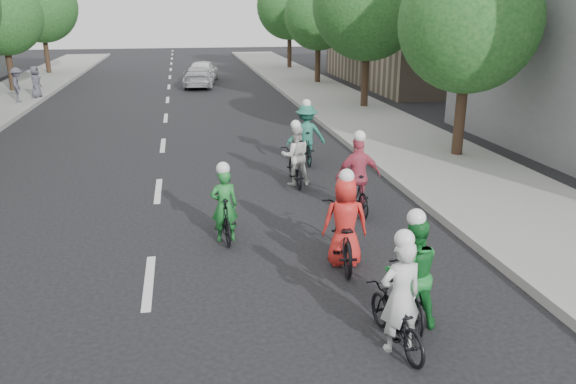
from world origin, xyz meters
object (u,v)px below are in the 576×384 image
object	(u,v)px
cyclist_1	(357,183)
spectator_0	(17,85)
cyclist_3	(306,139)
cyclist_4	(344,230)
follow_car_lead	(199,77)
cyclist_2	(295,162)
cyclist_6	(410,281)
cyclist_5	(398,310)
spectator_2	(36,82)
cyclist_0	(224,212)
follow_car_trail	(203,71)

from	to	relation	value
cyclist_1	spectator_0	xyz separation A→B (m)	(-11.20, 17.08, 0.26)
cyclist_1	cyclist_3	xyz separation A→B (m)	(-0.20, 4.33, 0.05)
cyclist_4	follow_car_lead	size ratio (longest dim) A/B	0.50
cyclist_2	cyclist_6	size ratio (longest dim) A/B	0.96
cyclist_4	cyclist_5	bearing A→B (deg)	98.31
cyclist_2	follow_car_lead	distance (m)	19.68
cyclist_4	cyclist_6	bearing A→B (deg)	108.62
cyclist_4	spectator_2	world-z (taller)	cyclist_4
cyclist_6	follow_car_lead	world-z (taller)	cyclist_6
cyclist_0	follow_car_lead	size ratio (longest dim) A/B	0.39
cyclist_3	spectator_0	bearing A→B (deg)	-48.78
cyclist_3	follow_car_lead	bearing A→B (deg)	-81.73
spectator_2	cyclist_0	bearing A→B (deg)	-148.36
cyclist_0	cyclist_4	distance (m)	2.47
spectator_0	cyclist_4	bearing A→B (deg)	-162.36
cyclist_5	cyclist_6	world-z (taller)	cyclist_6
cyclist_1	cyclist_2	xyz separation A→B (m)	(-0.91, 2.40, -0.10)
cyclist_6	spectator_2	xyz separation A→B (m)	(-10.04, 22.92, 0.25)
cyclist_3	cyclist_6	distance (m)	8.90
cyclist_5	cyclist_6	xyz separation A→B (m)	(0.39, 0.54, 0.12)
follow_car_trail	cyclist_5	bearing A→B (deg)	103.51
cyclist_2	cyclist_6	bearing A→B (deg)	93.23
cyclist_1	cyclist_4	distance (m)	2.62
follow_car_trail	spectator_2	size ratio (longest dim) A/B	2.54
cyclist_0	cyclist_2	distance (m)	3.94
cyclist_1	cyclist_2	world-z (taller)	cyclist_1
cyclist_4	cyclist_6	size ratio (longest dim) A/B	1.14
cyclist_0	cyclist_1	world-z (taller)	cyclist_1
cyclist_2	spectator_0	distance (m)	17.93
cyclist_2	cyclist_0	bearing A→B (deg)	59.20
cyclist_1	cyclist_0	bearing A→B (deg)	15.17
cyclist_0	cyclist_5	xyz separation A→B (m)	(1.95, -4.15, -0.00)
follow_car_lead	cyclist_5	bearing A→B (deg)	99.19
cyclist_6	spectator_0	xyz separation A→B (m)	(-10.55, 21.63, 0.28)
cyclist_4	follow_car_lead	world-z (taller)	cyclist_4
cyclist_0	cyclist_3	size ratio (longest dim) A/B	0.84
cyclist_4	cyclist_6	xyz separation A→B (m)	(0.36, -2.13, 0.06)
cyclist_4	cyclist_5	xyz separation A→B (m)	(-0.04, -2.68, -0.06)
cyclist_6	spectator_0	size ratio (longest dim) A/B	1.10
spectator_2	cyclist_6	bearing A→B (deg)	-146.44
cyclist_0	cyclist_1	xyz separation A→B (m)	(2.99, 0.95, 0.14)
cyclist_2	cyclist_5	bearing A→B (deg)	90.06
spectator_0	spectator_2	bearing A→B (deg)	-31.69
cyclist_1	cyclist_4	bearing A→B (deg)	65.10
cyclist_0	spectator_0	bearing A→B (deg)	-68.75
follow_car_lead	spectator_0	distance (m)	9.89
cyclist_2	follow_car_trail	distance (m)	22.37
cyclist_1	spectator_2	world-z (taller)	cyclist_1
cyclist_6	cyclist_4	bearing A→B (deg)	-75.16
cyclist_3	follow_car_trail	bearing A→B (deg)	-83.75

